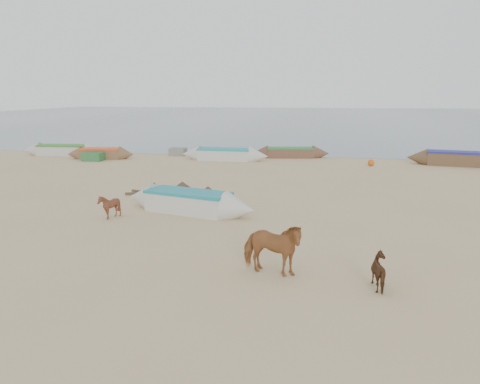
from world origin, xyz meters
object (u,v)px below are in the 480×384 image
object	(u,v)px
calf_right	(383,272)
cow_adult	(272,248)
calf_front	(109,206)
near_canoe	(188,202)

from	to	relation	value
calf_right	cow_adult	bearing A→B (deg)	47.93
calf_front	cow_adult	bearing A→B (deg)	28.79
calf_right	near_canoe	size ratio (longest dim) A/B	0.15
near_canoe	calf_right	bearing A→B (deg)	-27.38
calf_right	near_canoe	bearing A→B (deg)	12.78
near_canoe	cow_adult	bearing A→B (deg)	-40.32
cow_adult	near_canoe	world-z (taller)	cow_adult
calf_front	calf_right	xyz separation A→B (m)	(9.59, -5.13, -0.06)
calf_right	near_canoe	distance (m)	9.51
cow_adult	calf_right	xyz separation A→B (m)	(2.83, -0.44, -0.32)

